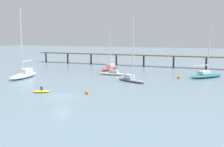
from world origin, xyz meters
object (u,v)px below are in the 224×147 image
Objects in this scene: sailboat_red at (110,67)px; sailboat_white at (24,74)px; pier at (214,55)px; mooring_buoy_far at (87,92)px; sailboat_cream at (112,72)px; mooring_buoy_near at (179,77)px; sailboat_teal at (206,75)px; sailboat_gray at (131,78)px; dinghy_yellow at (42,91)px.

sailboat_white is at bearing -114.15° from sailboat_red.
sailboat_red reaches higher than pier.
mooring_buoy_far is (20.95, -9.24, -0.59)m from sailboat_white.
sailboat_cream is 22.64m from mooring_buoy_far.
mooring_buoy_near is (29.65, 13.35, -0.54)m from sailboat_white.
sailboat_teal is 20.45m from sailboat_cream.
sailboat_teal reaches higher than sailboat_cream.
sailboat_teal is 29.79m from mooring_buoy_far.
sailboat_white is (-34.60, -17.23, 0.21)m from sailboat_teal.
mooring_buoy_far is (11.33, -30.69, -0.42)m from sailboat_red.
sailboat_white is 22.83m from sailboat_gray.
sailboat_gray reaches higher than sailboat_cream.
dinghy_yellow is at bearing -113.07° from pier.
sailboat_gray is 18.56m from dinghy_yellow.
mooring_buoy_far is at bearing -117.28° from sailboat_teal.
mooring_buoy_far is at bearing 15.51° from dinghy_yellow.
sailboat_white is at bearing 141.19° from dinghy_yellow.
mooring_buoy_near is 24.22m from mooring_buoy_far.
pier is 7.43× the size of sailboat_red.
sailboat_red is at bearing 65.85° from sailboat_white.
mooring_buoy_near reaches higher than mooring_buoy_far.
mooring_buoy_near is (7.48, 7.93, -0.41)m from sailboat_gray.
pier reaches higher than mooring_buoy_near.
mooring_buoy_near is (14.96, 0.84, -0.28)m from sailboat_cream.
sailboat_gray is 10.91m from mooring_buoy_near.
dinghy_yellow is at bearing -164.49° from mooring_buoy_far.
pier is 9.56× the size of sailboat_cream.
dinghy_yellow is at bearing -116.42° from sailboat_gray.
sailboat_red reaches higher than sailboat_cream.
sailboat_teal is 0.93× the size of sailboat_gray.
sailboat_white reaches higher than pier.
sailboat_gray is 14.72m from mooring_buoy_far.
sailboat_white is 32.53m from mooring_buoy_near.
sailboat_white is 22.37× the size of mooring_buoy_near.
sailboat_white is (-33.87, -35.65, -3.03)m from pier.
pier is 49.27m from sailboat_white.
mooring_buoy_far is at bearing -23.81° from sailboat_white.
pier is 7.29× the size of sailboat_teal.
sailboat_gray reaches higher than dinghy_yellow.
sailboat_white reaches higher than sailboat_teal.
mooring_buoy_far is at bearing -73.97° from sailboat_cream.
sailboat_teal is 25.34m from sailboat_red.
sailboat_teal is at bearing 43.54° from sailboat_gray.
sailboat_red reaches higher than dinghy_yellow.
dinghy_yellow is (-20.68, -28.42, -0.45)m from sailboat_teal.
sailboat_cream is 0.59× the size of sailboat_white.
sailboat_white reaches higher than sailboat_red.
sailboat_white is at bearing -166.26° from sailboat_gray.
sailboat_white is 1.32× the size of sailboat_red.
pier reaches higher than dinghy_yellow.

